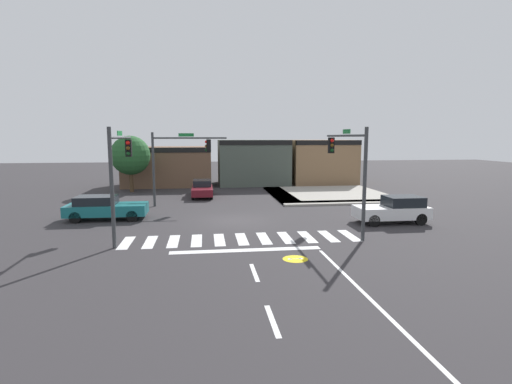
{
  "coord_description": "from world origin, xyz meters",
  "views": [
    {
      "loc": [
        -1.8,
        -23.79,
        5.04
      ],
      "look_at": [
        1.46,
        1.23,
        1.56
      ],
      "focal_mm": 27.96,
      "sensor_mm": 36.0,
      "label": 1
    }
  ],
  "objects_px": {
    "car_maroon": "(202,188)",
    "roadside_tree": "(130,155)",
    "car_white": "(394,209)",
    "traffic_signal_northwest": "(180,155)",
    "traffic_signal_southeast": "(348,159)",
    "car_teal": "(104,207)",
    "traffic_signal_southwest": "(120,163)"
  },
  "relations": [
    {
      "from": "traffic_signal_southeast",
      "to": "roadside_tree",
      "type": "relative_size",
      "value": 1.17
    },
    {
      "from": "traffic_signal_southwest",
      "to": "car_maroon",
      "type": "height_order",
      "value": "traffic_signal_southwest"
    },
    {
      "from": "car_teal",
      "to": "traffic_signal_southwest",
      "type": "bearing_deg",
      "value": -66.84
    },
    {
      "from": "traffic_signal_southeast",
      "to": "roadside_tree",
      "type": "height_order",
      "value": "traffic_signal_southeast"
    },
    {
      "from": "traffic_signal_southwest",
      "to": "traffic_signal_southeast",
      "type": "bearing_deg",
      "value": -89.17
    },
    {
      "from": "car_teal",
      "to": "car_white",
      "type": "distance_m",
      "value": 17.53
    },
    {
      "from": "car_white",
      "to": "roadside_tree",
      "type": "relative_size",
      "value": 0.81
    },
    {
      "from": "traffic_signal_southwest",
      "to": "traffic_signal_northwest",
      "type": "bearing_deg",
      "value": -14.56
    },
    {
      "from": "car_teal",
      "to": "car_white",
      "type": "relative_size",
      "value": 1.14
    },
    {
      "from": "traffic_signal_southwest",
      "to": "traffic_signal_southeast",
      "type": "xyz_separation_m",
      "value": [
        11.82,
        0.17,
        0.11
      ]
    },
    {
      "from": "car_maroon",
      "to": "car_teal",
      "type": "height_order",
      "value": "car_teal"
    },
    {
      "from": "traffic_signal_southwest",
      "to": "car_teal",
      "type": "bearing_deg",
      "value": 23.16
    },
    {
      "from": "traffic_signal_northwest",
      "to": "car_white",
      "type": "height_order",
      "value": "traffic_signal_northwest"
    },
    {
      "from": "traffic_signal_northwest",
      "to": "traffic_signal_southeast",
      "type": "distance_m",
      "value": 13.04
    },
    {
      "from": "traffic_signal_southwest",
      "to": "traffic_signal_southeast",
      "type": "distance_m",
      "value": 11.82
    },
    {
      "from": "traffic_signal_northwest",
      "to": "car_white",
      "type": "relative_size",
      "value": 1.29
    },
    {
      "from": "traffic_signal_southwest",
      "to": "roadside_tree",
      "type": "bearing_deg",
      "value": 8.38
    },
    {
      "from": "traffic_signal_northwest",
      "to": "car_maroon",
      "type": "height_order",
      "value": "traffic_signal_northwest"
    },
    {
      "from": "traffic_signal_southeast",
      "to": "car_white",
      "type": "relative_size",
      "value": 1.45
    },
    {
      "from": "traffic_signal_southeast",
      "to": "car_maroon",
      "type": "bearing_deg",
      "value": 30.23
    },
    {
      "from": "traffic_signal_southeast",
      "to": "car_maroon",
      "type": "relative_size",
      "value": 1.31
    },
    {
      "from": "car_maroon",
      "to": "car_white",
      "type": "relative_size",
      "value": 1.11
    },
    {
      "from": "car_maroon",
      "to": "roadside_tree",
      "type": "relative_size",
      "value": 0.9
    },
    {
      "from": "traffic_signal_southeast",
      "to": "car_white",
      "type": "bearing_deg",
      "value": -69.17
    },
    {
      "from": "car_maroon",
      "to": "car_white",
      "type": "xyz_separation_m",
      "value": [
        11.31,
        -12.2,
        0.11
      ]
    },
    {
      "from": "roadside_tree",
      "to": "car_white",
      "type": "bearing_deg",
      "value": -41.69
    },
    {
      "from": "car_maroon",
      "to": "car_teal",
      "type": "bearing_deg",
      "value": -33.28
    },
    {
      "from": "traffic_signal_southeast",
      "to": "car_teal",
      "type": "relative_size",
      "value": 1.27
    },
    {
      "from": "traffic_signal_southeast",
      "to": "car_teal",
      "type": "distance_m",
      "value": 14.85
    },
    {
      "from": "traffic_signal_northwest",
      "to": "traffic_signal_southeast",
      "type": "relative_size",
      "value": 0.89
    },
    {
      "from": "car_maroon",
      "to": "traffic_signal_southeast",
      "type": "bearing_deg",
      "value": 30.23
    },
    {
      "from": "car_teal",
      "to": "roadside_tree",
      "type": "bearing_deg",
      "value": 92.56
    }
  ]
}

